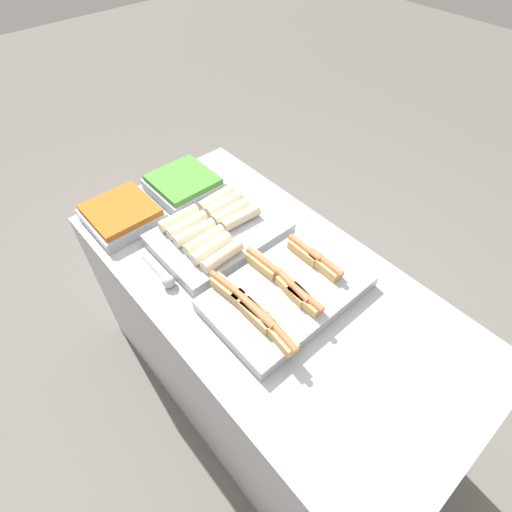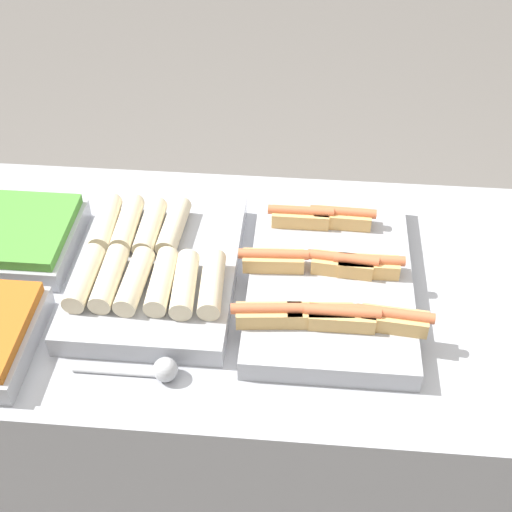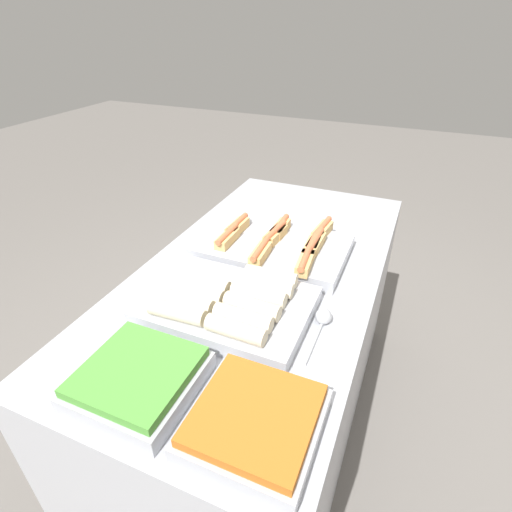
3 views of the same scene
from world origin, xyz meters
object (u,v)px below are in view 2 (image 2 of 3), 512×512
Objects in this scene: tray_side_back at (16,237)px; serving_spoon_near at (159,370)px; tray_hotdogs at (329,278)px; tray_wraps at (154,265)px.

serving_spoon_near is (0.40, -0.35, -0.01)m from tray_side_back.
tray_hotdogs is 2.00× the size of tray_side_back.
tray_hotdogs is at bearing -0.24° from tray_wraps.
serving_spoon_near is at bearing -77.23° from tray_wraps.
tray_hotdogs is at bearing 39.99° from serving_spoon_near.
tray_wraps is at bearing 102.77° from serving_spoon_near.
serving_spoon_near is at bearing -140.01° from tray_hotdogs.
tray_hotdogs reaches higher than tray_side_back.
tray_hotdogs is 1.11× the size of tray_wraps.
tray_wraps is 1.80× the size of tray_side_back.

